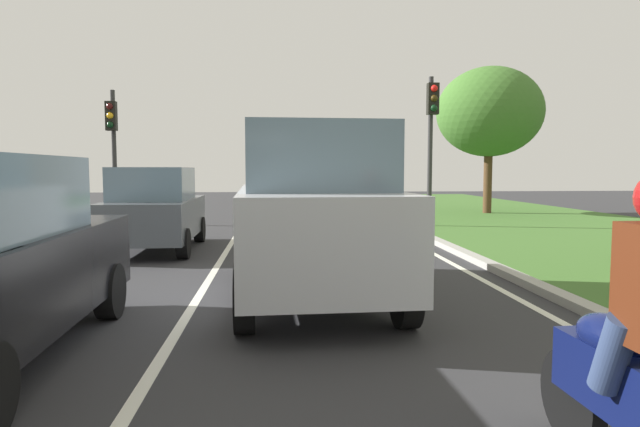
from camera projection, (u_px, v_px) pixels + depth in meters
name	position (u px, v px, depth m)	size (l,w,h in m)	color
ground_plane	(260.00, 247.00, 12.18)	(60.00, 60.00, 0.00)	#2D2D30
lane_line_center	(229.00, 247.00, 12.12)	(0.12, 32.00, 0.01)	silver
lane_line_right_edge	(418.00, 245.00, 12.46)	(0.12, 32.00, 0.01)	silver
grass_verge_right	(621.00, 242.00, 12.85)	(9.00, 48.00, 0.06)	#3D6628
curb_right	(439.00, 242.00, 12.50)	(0.24, 48.00, 0.12)	#9E9B93
car_suv_ahead	(312.00, 212.00, 7.26)	(2.11, 4.57, 2.28)	#B7BABF
car_hatchback_far	(155.00, 210.00, 11.61)	(1.78, 3.72, 1.78)	#474C51
traffic_light_near_right	(432.00, 125.00, 15.89)	(0.32, 0.50, 4.44)	#2D2D2D
traffic_light_overhead_left	(113.00, 136.00, 16.99)	(0.32, 0.50, 4.22)	#2D2D2D
tree_roadside_far	(489.00, 112.00, 20.73)	(4.00, 4.00, 5.63)	#4C331E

